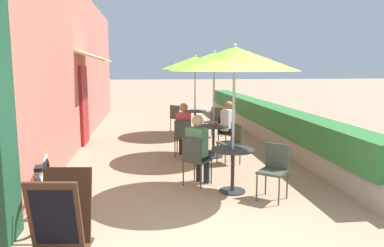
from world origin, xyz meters
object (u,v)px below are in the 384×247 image
Objects in this scene: menu_board at (61,212)px; patio_umbrella_mid at (214,61)px; cafe_chair_mid_left at (183,135)px; cafe_chair_mid_back at (226,131)px; coffee_cup_near at (229,145)px; patio_umbrella_near at (234,59)px; seated_patron_mid_back at (230,124)px; cafe_chair_near_left at (274,167)px; seated_patron_near_right at (199,146)px; patio_table_far at (195,118)px; cafe_chair_far_right at (214,119)px; seated_patron_mid_left at (184,127)px; bicycle_leaning at (43,189)px; cafe_chair_near_right at (195,157)px; coffee_cup_mid at (215,124)px; patio_table_near at (233,162)px; cafe_chair_mid_right at (232,140)px.

patio_umbrella_mid is at bearing 66.01° from menu_board.
cafe_chair_mid_left is 1.21m from cafe_chair_mid_back.
patio_umbrella_mid is 1.82m from cafe_chair_mid_left.
patio_umbrella_near is at bearing -78.45° from coffee_cup_near.
seated_patron_mid_back is (0.49, 0.49, -1.51)m from patio_umbrella_mid.
patio_umbrella_near is 2.81× the size of cafe_chair_near_left.
seated_patron_near_right is at bearing 56.31° from menu_board.
patio_table_far is at bearing 77.96° from menu_board.
cafe_chair_far_right is at bearing 83.07° from patio_umbrella_near.
seated_patron_mid_left is (-1.13, 3.05, 0.17)m from cafe_chair_near_left.
seated_patron_mid_back reaches higher than cafe_chair_near_left.
patio_umbrella_near reaches higher than seated_patron_mid_back.
patio_table_far is 0.84× the size of cafe_chair_far_right.
seated_patron_mid_back reaches higher than cafe_chair_mid_back.
menu_board is (-3.00, -4.69, -0.25)m from seated_patron_mid_back.
patio_table_far is at bearing 6.27° from cafe_chair_far_right.
cafe_chair_near_left is 0.70× the size of seated_patron_mid_back.
bicycle_leaning is 1.94× the size of menu_board.
cafe_chair_mid_back is (-0.05, 3.43, 0.00)m from cafe_chair_near_left.
seated_patron_mid_back reaches higher than cafe_chair_far_right.
cafe_chair_far_right is at bearing 115.88° from cafe_chair_near_right.
cafe_chair_far_right is (0.53, -0.46, 0.01)m from patio_table_far.
menu_board is (-2.54, -4.12, -0.34)m from coffee_cup_mid.
bicycle_leaning reaches higher than patio_table_near.
cafe_chair_far_right reaches higher than patio_table_near.
cafe_chair_near_right is 4.78m from cafe_chair_far_right.
seated_patron_mid_left is 0.76m from coffee_cup_mid.
coffee_cup_mid is 4.28m from bicycle_leaning.
patio_umbrella_near is 3.39m from seated_patron_mid_back.
cafe_chair_mid_left is at bearing 73.88° from menu_board.
cafe_chair_mid_left is 1.19× the size of patio_table_far.
patio_table_far is (0.09, 5.49, -1.69)m from patio_umbrella_near.
coffee_cup_near is at bearing -66.02° from seated_patron_mid_left.
seated_patron_mid_left is (-0.55, 2.66, -1.51)m from patio_umbrella_near.
patio_umbrella_near is 2.81× the size of cafe_chair_mid_back.
menu_board is at bearing -90.31° from cafe_chair_near_right.
patio_umbrella_mid reaches higher than patio_table_near.
seated_patron_near_right is at bearing 123.72° from cafe_chair_far_right.
cafe_chair_near_left is 1.00× the size of cafe_chair_mid_right.
cafe_chair_mid_back is 4.99m from bicycle_leaning.
menu_board is (-2.39, -1.72, -0.07)m from patio_table_near.
seated_patron_near_right is 2.63m from bicycle_leaning.
cafe_chair_far_right is at bearing 76.68° from cafe_chair_mid_left.
patio_umbrella_near reaches higher than patio_table_near.
cafe_chair_near_left is 3.25m from menu_board.
patio_table_near is 3.09m from cafe_chair_mid_back.
coffee_cup_mid reaches higher than patio_table_near.
bicycle_leaning is (-2.89, -0.58, -0.16)m from patio_table_near.
cafe_chair_mid_right is at bearing 95.99° from cafe_chair_near_right.
cafe_chair_mid_back is 0.20m from seated_patron_mid_back.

